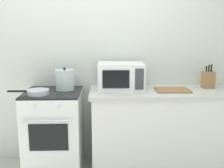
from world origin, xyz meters
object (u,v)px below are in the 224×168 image
object	(u,v)px
microwave	(121,76)
knife_block	(208,80)
frying_pan	(37,92)
stove	(54,132)
stock_pot	(65,80)
cutting_board	(173,90)

from	to	relation	value
microwave	knife_block	distance (m)	1.01
frying_pan	microwave	bearing A→B (deg)	13.19
frying_pan	stove	bearing A→B (deg)	43.87
stock_pot	frying_pan	size ratio (longest dim) A/B	0.70
stove	cutting_board	xyz separation A→B (m)	(1.30, 0.00, 0.47)
microwave	knife_block	world-z (taller)	microwave
stock_pot	frying_pan	world-z (taller)	stock_pot
stove	stock_pot	xyz separation A→B (m)	(0.12, 0.10, 0.57)
microwave	cutting_board	size ratio (longest dim) A/B	1.39
stove	microwave	bearing A→B (deg)	6.10
stove	microwave	xyz separation A→B (m)	(0.74, 0.08, 0.61)
frying_pan	microwave	size ratio (longest dim) A/B	0.85
stove	microwave	world-z (taller)	microwave
stove	stock_pot	size ratio (longest dim) A/B	3.09
cutting_board	knife_block	bearing A→B (deg)	17.62
stove	stock_pot	world-z (taller)	stock_pot
stove	frying_pan	world-z (taller)	frying_pan
stock_pot	cutting_board	xyz separation A→B (m)	(1.18, -0.10, -0.10)
frying_pan	knife_block	world-z (taller)	knife_block
knife_block	frying_pan	bearing A→B (deg)	-171.93
stock_pot	frying_pan	xyz separation A→B (m)	(-0.25, -0.23, -0.09)
stock_pot	knife_block	xyz separation A→B (m)	(1.62, 0.04, -0.01)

